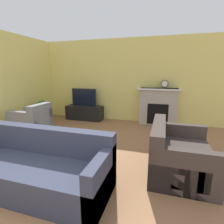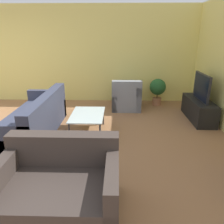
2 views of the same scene
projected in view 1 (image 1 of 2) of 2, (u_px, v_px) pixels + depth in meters
name	position (u px, v px, depth m)	size (l,w,h in m)	color
wall_back	(116.00, 81.00, 5.90)	(8.07, 0.06, 2.70)	#EADB72
fireplace	(158.00, 106.00, 5.49)	(1.26, 0.36, 1.15)	#B2A899
tv_stand	(85.00, 113.00, 6.13)	(1.27, 0.44, 0.49)	black
tv	(84.00, 97.00, 6.01)	(0.88, 0.06, 0.60)	#232328
couch_sectional	(35.00, 168.00, 2.51)	(2.23, 0.87, 0.82)	#33384C
couch_loveseat	(177.00, 155.00, 2.90)	(0.95, 1.34, 0.82)	#3D332D
armchair_by_window	(32.00, 122.00, 4.77)	(0.89, 0.77, 0.82)	gray
coffee_table	(67.00, 137.00, 3.52)	(0.96, 0.65, 0.41)	#333338
potted_plant	(43.00, 109.00, 5.64)	(0.45, 0.45, 0.75)	#AD704C
mantel_clock	(165.00, 84.00, 5.30)	(0.22, 0.07, 0.25)	#28231E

